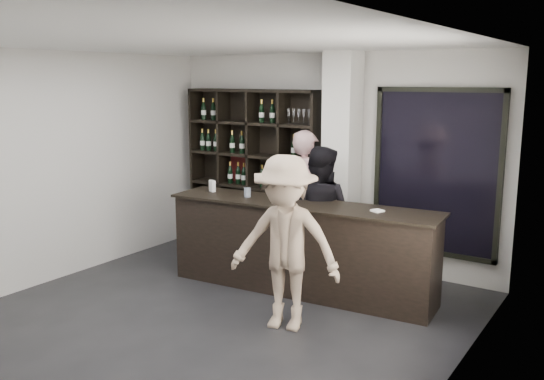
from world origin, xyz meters
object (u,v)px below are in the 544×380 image
Objects in this scene: tasting_counter at (300,247)px; taster_pink at (306,198)px; customer at (285,243)px; taster_black at (319,215)px; wine_shelf at (253,171)px.

taster_pink reaches higher than tasting_counter.
taster_black is at bearing 92.23° from customer.
taster_pink is at bearing -9.37° from wine_shelf.
tasting_counter is 1.78× the size of taster_pink.
taster_pink is at bearing -50.82° from taster_black.
tasting_counter is 1.16m from taster_pink.
taster_black is 0.96× the size of customer.
wine_shelf is at bearing 137.63° from tasting_counter.
wine_shelf is at bearing 118.93° from customer.
tasting_counter is at bearing 134.43° from taster_pink.
customer is at bearing 132.08° from taster_pink.
customer is at bearing -72.77° from tasting_counter.
customer reaches higher than taster_black.
customer reaches higher than tasting_counter.
wine_shelf is 1.33× the size of customer.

